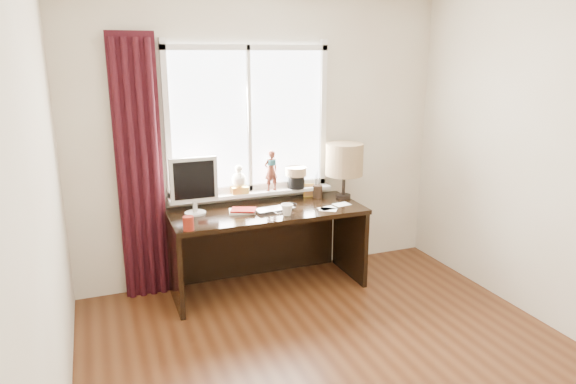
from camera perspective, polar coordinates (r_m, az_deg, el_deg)
name	(u,v)px	position (r m, az deg, el deg)	size (l,w,h in m)	color
wall_back	(264,140)	(4.76, -2.70, 5.76)	(3.50, 2.60, 0.00)	beige
wall_left	(37,231)	(2.59, -26.10, -3.90)	(4.00, 2.60, 0.00)	beige
laptop	(275,209)	(4.47, -1.46, -1.93)	(0.34, 0.22, 0.03)	silver
mug	(287,209)	(4.33, -0.12, -1.93)	(0.10, 0.10, 0.10)	white
red_cup	(188,223)	(4.04, -11.00, -3.44)	(0.08, 0.08, 0.11)	maroon
window	(250,142)	(4.66, -4.22, 5.59)	(1.52, 0.22, 1.40)	white
curtain	(140,172)	(4.48, -16.15, 2.17)	(0.38, 0.09, 2.25)	black
desk	(264,232)	(4.68, -2.68, -4.47)	(1.70, 0.70, 0.75)	black
monitor	(194,182)	(4.38, -10.42, 1.07)	(0.40, 0.18, 0.49)	beige
notebook_stack	(243,211)	(4.43, -5.06, -2.09)	(0.26, 0.22, 0.03)	beige
brush_holder	(318,191)	(4.87, 3.30, 0.08)	(0.09, 0.09, 0.25)	black
icon_frame	(309,190)	(4.89, 2.34, 0.19)	(0.10, 0.04, 0.13)	gold
table_lamp	(344,160)	(4.82, 6.28, 3.55)	(0.35, 0.35, 0.52)	black
loose_papers	(333,207)	(4.58, 4.99, -1.71)	(0.36, 0.25, 0.00)	white
desk_cables	(285,206)	(4.58, -0.32, -1.60)	(0.28, 0.22, 0.01)	black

